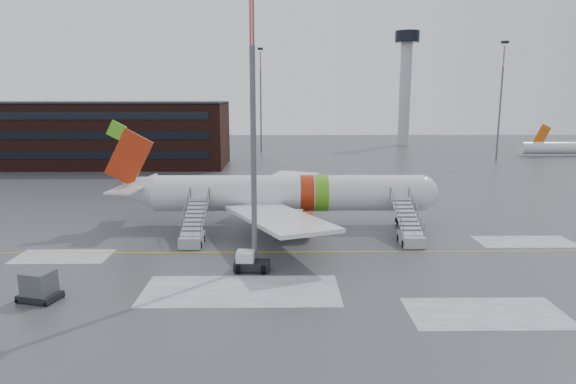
{
  "coord_description": "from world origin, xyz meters",
  "views": [
    {
      "loc": [
        -3.07,
        -44.59,
        13.82
      ],
      "look_at": [
        -2.45,
        6.49,
        4.0
      ],
      "focal_mm": 32.0,
      "sensor_mm": 36.0,
      "label": 1
    }
  ],
  "objects_px": {
    "airstair_aft": "(193,232)",
    "light_mast_near": "(253,125)",
    "airliner": "(279,194)",
    "airstair_fwd": "(409,231)",
    "pushback_tug": "(250,262)",
    "uld_container": "(39,287)"
  },
  "relations": [
    {
      "from": "airliner",
      "to": "light_mast_near",
      "type": "height_order",
      "value": "light_mast_near"
    },
    {
      "from": "uld_container",
      "to": "airliner",
      "type": "bearing_deg",
      "value": 51.11
    },
    {
      "from": "light_mast_near",
      "to": "uld_container",
      "type": "bearing_deg",
      "value": -155.14
    },
    {
      "from": "airstair_aft",
      "to": "light_mast_near",
      "type": "height_order",
      "value": "light_mast_near"
    },
    {
      "from": "airstair_fwd",
      "to": "light_mast_near",
      "type": "xyz_separation_m",
      "value": [
        -14.18,
        -6.86,
        10.4
      ]
    },
    {
      "from": "airstair_fwd",
      "to": "airliner",
      "type": "bearing_deg",
      "value": 152.04
    },
    {
      "from": "airliner",
      "to": "light_mast_near",
      "type": "distance_m",
      "value": 15.74
    },
    {
      "from": "uld_container",
      "to": "light_mast_near",
      "type": "bearing_deg",
      "value": 24.86
    },
    {
      "from": "light_mast_near",
      "to": "airstair_fwd",
      "type": "bearing_deg",
      "value": 25.81
    },
    {
      "from": "airstair_aft",
      "to": "light_mast_near",
      "type": "bearing_deg",
      "value": -48.29
    },
    {
      "from": "pushback_tug",
      "to": "uld_container",
      "type": "height_order",
      "value": "uld_container"
    },
    {
      "from": "airliner",
      "to": "airstair_fwd",
      "type": "xyz_separation_m",
      "value": [
        12.31,
        -6.54,
        -2.35
      ]
    },
    {
      "from": "airstair_fwd",
      "to": "uld_container",
      "type": "xyz_separation_m",
      "value": [
        -28.45,
        -13.47,
        -0.11
      ]
    },
    {
      "from": "airstair_fwd",
      "to": "airstair_aft",
      "type": "height_order",
      "value": "same"
    },
    {
      "from": "airstair_fwd",
      "to": "uld_container",
      "type": "distance_m",
      "value": 31.48
    },
    {
      "from": "airstair_fwd",
      "to": "light_mast_near",
      "type": "bearing_deg",
      "value": -154.19
    },
    {
      "from": "airstair_fwd",
      "to": "pushback_tug",
      "type": "distance_m",
      "value": 16.48
    },
    {
      "from": "pushback_tug",
      "to": "light_mast_near",
      "type": "relative_size",
      "value": 0.13
    },
    {
      "from": "airstair_aft",
      "to": "airliner",
      "type": "bearing_deg",
      "value": 39.3
    },
    {
      "from": "airstair_fwd",
      "to": "airstair_aft",
      "type": "xyz_separation_m",
      "value": [
        -20.3,
        0.0,
        0.0
      ]
    },
    {
      "from": "airliner",
      "to": "airstair_fwd",
      "type": "height_order",
      "value": "airliner"
    },
    {
      "from": "airstair_aft",
      "to": "uld_container",
      "type": "bearing_deg",
      "value": -121.18
    }
  ]
}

